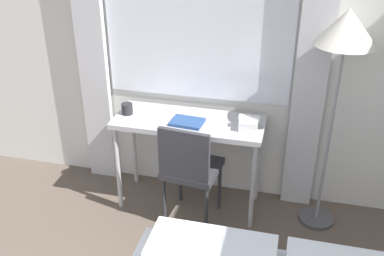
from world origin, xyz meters
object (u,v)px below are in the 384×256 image
Objects in this scene: standing_lamp at (345,42)px; telephone at (249,123)px; desk_chair at (190,167)px; book at (187,122)px; desk at (189,129)px; mug at (127,109)px.

standing_lamp is 0.86m from telephone.
desk_chair is 3.42× the size of book.
book is at bearing -175.77° from telephone.
book is at bearing -175.60° from standing_lamp.
telephone is (0.46, -0.03, 0.12)m from desk.
mug reaches higher than book.
telephone reaches higher than desk.
book is 0.50m from mug.
standing_lamp is 1.66m from mug.
desk is 0.69× the size of standing_lamp.
desk is at bearing -179.12° from standing_lamp.
standing_lamp reaches higher than desk.
standing_lamp is at bearing 4.54° from telephone.
desk_chair reaches higher than desk.
telephone is 0.95m from mug.
telephone reaches higher than book.
desk is 1.33× the size of desk_chair.
standing_lamp is 10.51× the size of telephone.
desk is 7.22× the size of telephone.
standing_lamp is 19.30× the size of mug.
book is (-0.46, -0.03, -0.03)m from telephone.
standing_lamp is (0.98, 0.25, 0.95)m from desk_chair.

